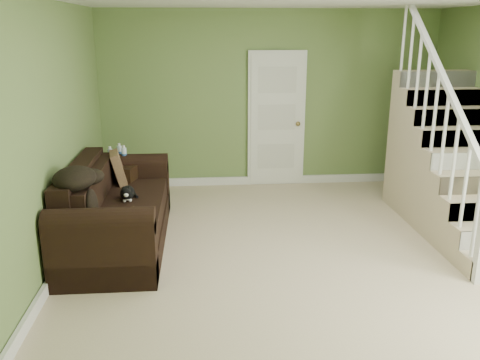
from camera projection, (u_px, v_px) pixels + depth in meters
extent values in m
cube|color=tan|center=(303.00, 260.00, 5.31)|extent=(5.00, 5.50, 0.01)
cube|color=olive|center=(270.00, 100.00, 7.57)|extent=(5.00, 0.04, 2.60)
cube|color=olive|center=(433.00, 263.00, 2.31)|extent=(5.00, 0.04, 2.60)
cube|color=olive|center=(45.00, 142.00, 4.75)|extent=(0.04, 5.50, 2.60)
cube|color=white|center=(269.00, 180.00, 7.89)|extent=(5.00, 0.04, 0.12)
cube|color=white|center=(62.00, 263.00, 5.11)|extent=(0.04, 5.50, 0.12)
cube|color=white|center=(276.00, 119.00, 7.62)|extent=(0.86, 0.05, 2.02)
cube|color=white|center=(277.00, 120.00, 7.61)|extent=(0.78, 0.04, 1.96)
sphere|color=olive|center=(298.00, 124.00, 7.60)|extent=(0.07, 0.07, 0.07)
cylinder|color=white|center=(477.00, 213.00, 4.80)|extent=(0.04, 0.04, 0.90)
cylinder|color=white|center=(465.00, 184.00, 5.00)|extent=(0.04, 0.04, 0.90)
cylinder|color=white|center=(454.00, 158.00, 5.20)|extent=(0.04, 0.04, 0.90)
cube|color=tan|center=(475.00, 207.00, 5.68)|extent=(1.00, 0.27, 0.80)
cylinder|color=white|center=(445.00, 133.00, 5.40)|extent=(0.04, 0.04, 0.90)
cube|color=tan|center=(464.00, 192.00, 5.91)|extent=(1.00, 0.27, 1.00)
cylinder|color=white|center=(435.00, 111.00, 5.60)|extent=(0.04, 0.04, 0.90)
cube|color=tan|center=(453.00, 177.00, 6.14)|extent=(1.00, 0.27, 1.20)
cylinder|color=white|center=(427.00, 90.00, 5.80)|extent=(0.04, 0.04, 0.90)
cube|color=tan|center=(444.00, 163.00, 6.37)|extent=(1.00, 0.27, 1.40)
cylinder|color=white|center=(419.00, 70.00, 6.00)|extent=(0.04, 0.04, 0.90)
cube|color=tan|center=(435.00, 150.00, 6.60)|extent=(1.00, 0.27, 1.60)
cylinder|color=white|center=(411.00, 52.00, 6.20)|extent=(0.04, 0.04, 0.90)
cube|color=tan|center=(427.00, 139.00, 6.83)|extent=(1.00, 0.27, 1.80)
cylinder|color=white|center=(404.00, 34.00, 6.40)|extent=(0.04, 0.04, 0.90)
cube|color=white|center=(440.00, 69.00, 5.47)|extent=(0.06, 2.46, 1.84)
cube|color=black|center=(120.00, 232.00, 5.70)|extent=(0.99, 2.30, 0.26)
cube|color=black|center=(128.00, 211.00, 5.64)|extent=(0.75, 1.74, 0.23)
cube|color=black|center=(102.00, 255.00, 4.67)|extent=(0.99, 0.26, 0.65)
cube|color=black|center=(131.00, 188.00, 6.62)|extent=(0.99, 0.26, 0.65)
cylinder|color=black|center=(100.00, 222.00, 4.58)|extent=(0.99, 0.26, 0.26)
cylinder|color=black|center=(129.00, 164.00, 6.52)|extent=(0.99, 0.26, 0.26)
cube|color=black|center=(81.00, 195.00, 5.54)|extent=(0.21, 1.78, 0.66)
cube|color=black|center=(95.00, 187.00, 5.53)|extent=(0.15, 1.71, 0.37)
cube|color=black|center=(121.00, 188.00, 6.61)|extent=(0.70, 0.70, 0.67)
cylinder|color=white|center=(110.00, 157.00, 6.41)|extent=(0.06, 0.06, 0.20)
cylinder|color=#28579E|center=(110.00, 157.00, 6.41)|extent=(0.07, 0.07, 0.05)
cylinder|color=white|center=(110.00, 148.00, 6.38)|extent=(0.03, 0.03, 0.03)
cylinder|color=white|center=(124.00, 156.00, 6.47)|extent=(0.06, 0.06, 0.20)
cylinder|color=#28579E|center=(124.00, 156.00, 6.47)|extent=(0.07, 0.07, 0.05)
cylinder|color=white|center=(124.00, 147.00, 6.44)|extent=(0.03, 0.03, 0.03)
cylinder|color=white|center=(120.00, 153.00, 6.59)|extent=(0.06, 0.06, 0.20)
cylinder|color=#28579E|center=(120.00, 153.00, 6.59)|extent=(0.07, 0.07, 0.05)
cylinder|color=white|center=(119.00, 145.00, 6.56)|extent=(0.03, 0.03, 0.03)
ellipsoid|color=black|center=(128.00, 193.00, 5.65)|extent=(0.17, 0.29, 0.15)
ellipsoid|color=white|center=(127.00, 197.00, 5.60)|extent=(0.09, 0.12, 0.08)
sphere|color=black|center=(125.00, 192.00, 5.50)|extent=(0.11, 0.11, 0.10)
ellipsoid|color=white|center=(125.00, 195.00, 5.46)|extent=(0.06, 0.05, 0.05)
cone|color=black|center=(123.00, 188.00, 5.49)|extent=(0.04, 0.04, 0.05)
cone|color=black|center=(128.00, 187.00, 5.49)|extent=(0.04, 0.04, 0.05)
cylinder|color=black|center=(136.00, 195.00, 5.78)|extent=(0.09, 0.21, 0.03)
ellipsoid|color=yellow|center=(128.00, 211.00, 5.21)|extent=(0.10, 0.22, 0.06)
cube|color=#513220|center=(118.00, 168.00, 6.21)|extent=(0.25, 0.42, 0.40)
ellipsoid|color=black|center=(74.00, 178.00, 4.88)|extent=(0.55, 0.63, 0.22)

